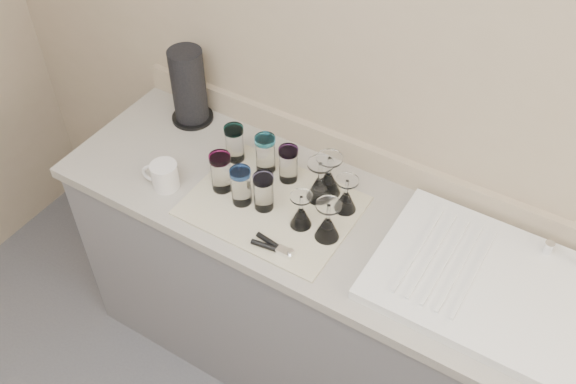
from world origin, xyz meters
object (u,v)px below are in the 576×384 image
Objects in this scene: tumbler_teal at (235,143)px; white_mug at (164,176)px; goblet_back_left at (319,186)px; can_opener at (273,247)px; goblet_back_right at (346,199)px; tumbler_lavender at (264,192)px; tumbler_blue at (241,186)px; goblet_front_right at (327,226)px; paper_towel_roll at (189,87)px; goblet_front_left at (301,215)px; tumbler_cyan at (265,154)px; tumbler_purple at (288,164)px; tumbler_magenta at (221,172)px; sink_unit at (513,294)px; goblet_extra at (328,181)px.

white_mug is (-0.13, -0.24, -0.03)m from tumbler_teal.
goblet_back_left reaches higher than can_opener.
goblet_back_right reaches higher than white_mug.
tumbler_lavender is 0.96× the size of can_opener.
tumbler_blue is 0.97× the size of goblet_front_right.
tumbler_blue is 0.46× the size of paper_towel_roll.
tumbler_cyan is at bearing 146.02° from goblet_front_left.
tumbler_purple is 0.43m from white_mug.
goblet_back_left is 0.14m from goblet_front_left.
tumbler_magenta is 1.04× the size of tumbler_blue.
goblet_front_right is at bearing -0.26° from goblet_front_left.
goblet_front_left is (0.14, -0.00, -0.03)m from tumbler_lavender.
tumbler_teal is at bearing 145.65° from tumbler_lavender.
sink_unit is 6.05× the size of tumbler_purple.
goblet_back_right is 0.92× the size of goblet_front_right.
goblet_back_right is 0.94× the size of white_mug.
sink_unit is 5.85× the size of tumbler_blue.
goblet_back_left is at bearing 127.76° from goblet_front_right.
goblet_extra is at bearing 40.16° from tumbler_blue.
sink_unit is at bearing 16.92° from can_opener.
tumbler_magenta reaches higher than goblet_front_left.
goblet_back_right is (0.41, 0.13, -0.03)m from tumbler_magenta.
goblet_back_right is (0.24, -0.03, -0.02)m from tumbler_purple.
goblet_back_right is at bearing 20.66° from white_mug.
can_opener is (-0.12, -0.13, -0.04)m from goblet_front_right.
tumbler_cyan is at bearing 174.28° from goblet_back_left.
tumbler_cyan is 1.02× the size of can_opener.
tumbler_blue is at bearing 149.16° from can_opener.
tumbler_teal reaches higher than can_opener.
tumbler_blue reaches higher than tumbler_lavender.
paper_towel_roll reaches higher than tumbler_purple.
goblet_back_left is at bearing -11.18° from paper_towel_roll.
goblet_front_right is (-0.58, -0.08, 0.04)m from sink_unit.
sink_unit is at bearing 7.88° from white_mug.
tumbler_blue is 0.28m from white_mug.
tumbler_cyan is 1.03× the size of tumbler_blue.
sink_unit reaches higher than tumbler_lavender.
white_mug is (-1.17, -0.16, 0.03)m from sink_unit.
goblet_front_left reaches higher than can_opener.
goblet_front_right is 1.03× the size of white_mug.
goblet_front_right reaches higher than white_mug.
tumbler_magenta reaches higher than can_opener.
tumbler_lavender is at bearing -34.35° from tumbler_teal.
tumbler_cyan reaches higher than tumbler_teal.
can_opener is at bearing -112.12° from goblet_back_right.
goblet_front_right is at bearing -86.96° from goblet_back_right.
can_opener is (-0.11, -0.27, -0.04)m from goblet_back_right.
white_mug is at bearing -66.80° from paper_towel_roll.
paper_towel_roll is at bearing 152.50° from tumbler_lavender.
tumbler_lavender is at bearing 178.95° from goblet_front_right.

